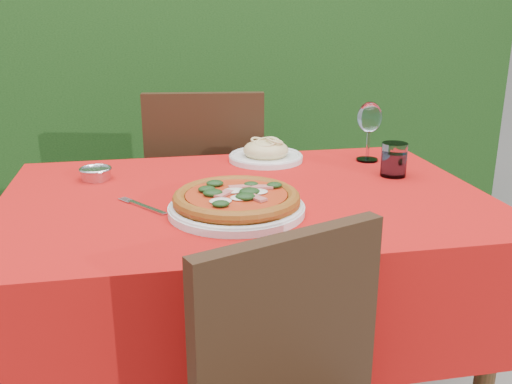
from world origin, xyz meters
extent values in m
cube|color=black|center=(0.00, 1.55, 0.80)|extent=(3.20, 0.55, 1.60)
cube|color=#472B16|center=(0.00, 0.00, 0.72)|extent=(1.20, 0.80, 0.04)
cylinder|color=#472B16|center=(0.54, -0.34, 0.35)|extent=(0.05, 0.05, 0.70)
cylinder|color=#472B16|center=(-0.54, 0.34, 0.35)|extent=(0.05, 0.05, 0.70)
cylinder|color=#472B16|center=(0.54, 0.34, 0.35)|extent=(0.05, 0.05, 0.70)
cube|color=red|center=(0.00, 0.00, 0.59)|extent=(1.26, 0.86, 0.32)
cube|color=black|center=(-0.02, -0.55, 0.64)|extent=(0.37, 0.17, 0.42)
cube|color=black|center=(-0.02, 0.75, 0.45)|extent=(0.47, 0.47, 0.04)
cube|color=black|center=(-0.05, 0.56, 0.70)|extent=(0.42, 0.09, 0.46)
cylinder|color=black|center=(0.18, 0.91, 0.22)|extent=(0.04, 0.04, 0.43)
cylinder|color=black|center=(-0.18, 0.96, 0.22)|extent=(0.04, 0.04, 0.43)
cylinder|color=black|center=(0.13, 0.55, 0.22)|extent=(0.04, 0.04, 0.43)
cylinder|color=black|center=(-0.23, 0.60, 0.22)|extent=(0.04, 0.04, 0.43)
cylinder|color=silver|center=(-0.04, -0.14, 0.76)|extent=(0.33, 0.33, 0.02)
cylinder|color=#A85917|center=(-0.04, -0.14, 0.78)|extent=(0.38, 0.38, 0.02)
cylinder|color=#9B140A|center=(-0.04, -0.14, 0.79)|extent=(0.31, 0.31, 0.01)
cylinder|color=silver|center=(0.12, 0.33, 0.76)|extent=(0.24, 0.24, 0.02)
ellipsoid|color=beige|center=(0.12, 0.33, 0.78)|extent=(0.17, 0.17, 0.07)
cylinder|color=silver|center=(0.45, 0.09, 0.80)|extent=(0.07, 0.07, 0.10)
cylinder|color=#93B4C8|center=(0.45, 0.09, 0.78)|extent=(0.06, 0.06, 0.07)
cylinder|color=white|center=(0.44, 0.26, 0.75)|extent=(0.07, 0.07, 0.01)
cylinder|color=white|center=(0.44, 0.26, 0.80)|extent=(0.01, 0.01, 0.10)
ellipsoid|color=white|center=(0.44, 0.26, 0.89)|extent=(0.08, 0.08, 0.10)
cube|color=#ADADB4|center=(-0.26, -0.07, 0.75)|extent=(0.13, 0.17, 0.00)
cylinder|color=#B8B8BF|center=(-0.40, 0.21, 0.76)|extent=(0.08, 0.08, 0.03)
camera|label=1|loc=(-0.24, -1.41, 1.22)|focal=40.00mm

